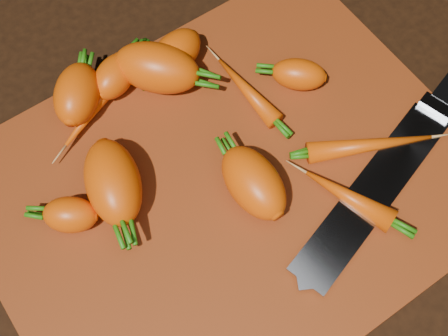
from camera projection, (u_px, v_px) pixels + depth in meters
ground at (229, 190)px, 0.66m from camera, size 2.00×2.00×0.01m
cutting_board at (229, 185)px, 0.65m from camera, size 0.50×0.40×0.01m
carrot_0 at (77, 94)px, 0.67m from camera, size 0.09×0.09×0.05m
carrot_1 at (70, 215)px, 0.61m from camera, size 0.06×0.06×0.04m
carrot_2 at (157, 68)px, 0.68m from camera, size 0.10×0.11×0.06m
carrot_3 at (254, 183)px, 0.62m from camera, size 0.05×0.09×0.05m
carrot_4 at (176, 53)px, 0.69m from camera, size 0.08×0.06×0.04m
carrot_5 at (115, 76)px, 0.68m from camera, size 0.07×0.06×0.04m
carrot_6 at (299, 74)px, 0.69m from camera, size 0.07×0.07×0.04m
carrot_7 at (247, 90)px, 0.69m from camera, size 0.02×0.10×0.02m
carrot_8 at (370, 145)px, 0.65m from camera, size 0.13×0.08×0.02m
carrot_9 at (349, 197)px, 0.63m from camera, size 0.06×0.10×0.03m
carrot_10 at (102, 98)px, 0.68m from camera, size 0.13×0.08×0.02m
carrot_11 at (113, 182)px, 0.62m from camera, size 0.08×0.11×0.06m
knife at (385, 176)px, 0.64m from camera, size 0.38×0.14×0.02m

